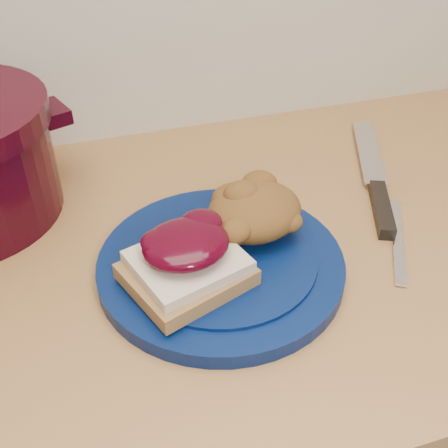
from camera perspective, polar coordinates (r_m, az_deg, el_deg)
name	(u,v)px	position (r m, az deg, el deg)	size (l,w,h in m)	color
plate	(221,265)	(0.63, -0.33, -4.17)	(0.28, 0.28, 0.02)	#051646
sandwich	(186,260)	(0.58, -3.83, -3.66)	(0.15, 0.14, 0.06)	olive
stuffing_mound	(254,211)	(0.64, 3.11, 1.28)	(0.11, 0.10, 0.06)	brown
chef_knife	(378,192)	(0.77, 15.37, 3.19)	(0.13, 0.28, 0.02)	black
butter_knife	(398,239)	(0.71, 17.24, -1.46)	(0.16, 0.01, 0.00)	silver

